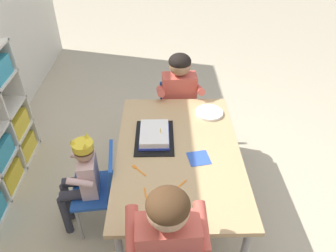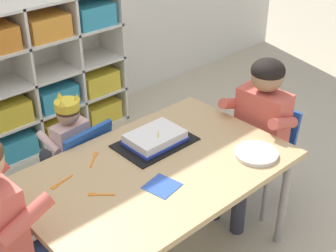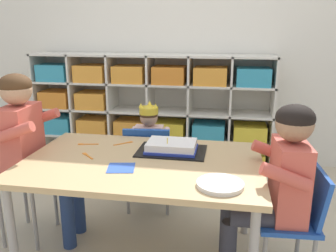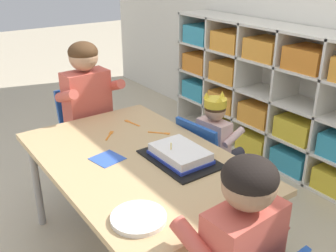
# 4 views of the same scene
# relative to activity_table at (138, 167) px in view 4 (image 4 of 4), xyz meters

# --- Properties ---
(storage_cubby_shelf) EXTENTS (2.37, 0.34, 1.11)m
(storage_cubby_shelf) POSITION_rel_activity_table_xyz_m (-0.32, 1.54, -0.06)
(storage_cubby_shelf) COLOR silver
(storage_cubby_shelf) RESTS_ON ground
(activity_table) EXTENTS (1.34, 0.86, 0.63)m
(activity_table) POSITION_rel_activity_table_xyz_m (0.00, 0.00, 0.00)
(activity_table) COLOR tan
(activity_table) RESTS_ON ground
(classroom_chair_blue) EXTENTS (0.38, 0.35, 0.68)m
(classroom_chair_blue) POSITION_rel_activity_table_xyz_m (-0.10, 0.56, -0.18)
(classroom_chair_blue) COLOR #1E4CA8
(classroom_chair_blue) RESTS_ON ground
(child_with_crown) EXTENTS (0.31, 0.31, 0.83)m
(child_with_crown) POSITION_rel_activity_table_xyz_m (-0.11, 0.67, -0.06)
(child_with_crown) COLOR beige
(child_with_crown) RESTS_ON ground
(classroom_chair_adult_side) EXTENTS (0.32, 0.37, 0.76)m
(classroom_chair_adult_side) POSITION_rel_activity_table_xyz_m (-0.85, 0.09, -0.10)
(classroom_chair_adult_side) COLOR #1E4CA8
(classroom_chair_adult_side) RESTS_ON ground
(adult_helper_seated) EXTENTS (0.44, 0.42, 1.09)m
(adult_helper_seated) POSITION_rel_activity_table_xyz_m (-0.73, 0.09, 0.11)
(adult_helper_seated) COLOR #D15647
(adult_helper_seated) RESTS_ON ground
(guest_at_table_side) EXTENTS (0.44, 0.42, 0.99)m
(guest_at_table_side) POSITION_rel_activity_table_xyz_m (0.74, -0.05, 0.03)
(guest_at_table_side) COLOR #D15647
(guest_at_table_side) RESTS_ON ground
(birthday_cake_on_tray) EXTENTS (0.41, 0.28, 0.10)m
(birthday_cake_on_tray) POSITION_rel_activity_table_xyz_m (0.14, 0.17, 0.08)
(birthday_cake_on_tray) COLOR black
(birthday_cake_on_tray) RESTS_ON activity_table
(paper_plate_stack) EXTENTS (0.22, 0.22, 0.02)m
(paper_plate_stack) POSITION_rel_activity_table_xyz_m (0.45, -0.27, 0.06)
(paper_plate_stack) COLOR white
(paper_plate_stack) RESTS_ON activity_table
(paper_napkin_square) EXTENTS (0.17, 0.17, 0.00)m
(paper_napkin_square) POSITION_rel_activity_table_xyz_m (-0.08, -0.13, 0.05)
(paper_napkin_square) COLOR #3356B7
(paper_napkin_square) RESTS_ON activity_table
(fork_at_table_front_edge) EXTENTS (0.10, 0.10, 0.00)m
(fork_at_table_front_edge) POSITION_rel_activity_table_xyz_m (-0.33, 0.01, 0.05)
(fork_at_table_front_edge) COLOR orange
(fork_at_table_front_edge) RESTS_ON activity_table
(fork_near_cake_tray) EXTENTS (0.11, 0.10, 0.00)m
(fork_near_cake_tray) POSITION_rel_activity_table_xyz_m (-0.19, 0.27, 0.05)
(fork_near_cake_tray) COLOR orange
(fork_near_cake_tray) RESTS_ON activity_table
(fork_near_child_seat) EXTENTS (0.13, 0.04, 0.00)m
(fork_near_child_seat) POSITION_rel_activity_table_xyz_m (-0.42, 0.21, 0.05)
(fork_near_child_seat) COLOR orange
(fork_near_child_seat) RESTS_ON activity_table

